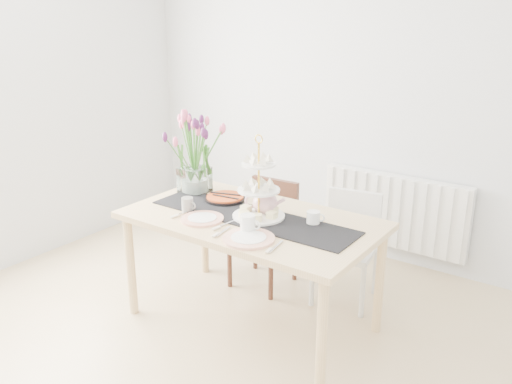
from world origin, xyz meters
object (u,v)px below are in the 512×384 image
Objects in this scene: tart_tin at (225,198)px; plate_right at (249,239)px; chair_white at (349,239)px; plate_left at (202,219)px; dining_table at (251,228)px; tulip_vase at (193,142)px; cream_jug at (313,218)px; teapot at (265,203)px; mug_white at (248,224)px; radiator at (394,211)px; mug_grey at (187,204)px; chair_brown at (268,225)px; cake_stand at (259,197)px.

tart_tin is 0.69m from plate_right.
plate_left is at bearing -132.55° from chair_white.
tulip_vase reaches higher than dining_table.
chair_white is at bearing 57.06° from plate_left.
cream_jug is 0.69m from plate_left.
teapot reaches higher than mug_white.
tulip_vase is at bearing -130.05° from radiator.
tart_tin is 1.06× the size of plate_left.
radiator is 1.48m from dining_table.
mug_grey is 0.53m from mug_white.
cream_jug is 0.29× the size of tart_tin.
cream_jug is (0.01, -0.56, 0.34)m from chair_white.
tulip_vase is 2.34× the size of tart_tin.
tart_tin reaches higher than chair_white.
mug_white is (-0.29, -1.61, 0.35)m from radiator.
mug_grey reaches higher than dining_table.
radiator is 1.52× the size of chair_brown.
chair_brown is 0.85m from tulip_vase.
chair_brown is 3.09× the size of teapot.
dining_table is (-0.41, -1.40, 0.22)m from radiator.
tart_tin is at bearing 106.24° from plate_left.
mug_grey is (0.22, -0.32, -0.32)m from tulip_vase.
plate_left is (0.40, -0.38, -0.36)m from tulip_vase.
mug_grey reaches higher than cream_jug.
plate_right is at bearing -65.46° from chair_brown.
dining_table is 0.45m from mug_grey.
cream_jug is at bearing -98.22° from chair_white.
tart_tin is 0.31m from mug_grey.
chair_brown is 8.73× the size of mug_grey.
dining_table is at bearing -127.25° from chair_white.
cream_jug is at bearing 18.43° from dining_table.
tulip_vase reaches higher than cake_stand.
dining_table is 0.19m from teapot.
teapot reaches higher than chair_brown.
chair_white is 1.16× the size of tulip_vase.
mug_white is (-0.25, -0.33, 0.01)m from cream_jug.
mug_grey is (-0.77, -0.84, 0.35)m from chair_white.
cake_stand is 0.49m from mug_grey.
plate_left is 0.43m from plate_right.
tart_tin is at bearing -151.64° from chair_white.
radiator is 1.32m from cream_jug.
plate_right is at bearing -56.72° from dining_table.
plate_right is (0.52, -0.45, -0.01)m from tart_tin.
cake_stand is 1.70× the size of tart_tin.
plate_left is (0.03, -0.77, 0.30)m from chair_brown.
chair_brown is (-0.25, 0.56, -0.22)m from dining_table.
dining_table is 0.22m from cake_stand.
plate_right is at bearing -97.32° from radiator.
cream_jug is 0.83m from mug_grey.
plate_right reaches higher than plate_left.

